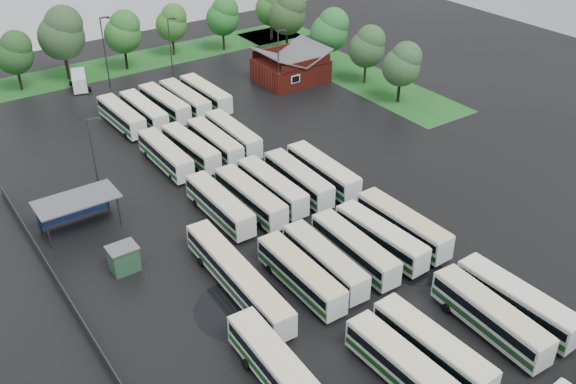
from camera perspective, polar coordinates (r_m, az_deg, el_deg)
ground at (r=60.02m, az=5.03°, el=-7.52°), size 160.00×160.00×0.00m
brick_building at (r=101.79m, az=0.26°, el=10.85°), size 10.07×8.60×5.39m
wash_shed at (r=68.23m, az=-18.35°, el=-0.85°), size 8.20×4.20×3.58m
utility_hut at (r=61.75m, az=-14.40°, el=-5.73°), size 2.70×2.20×2.62m
grass_strip_north at (r=111.75m, az=-15.95°, el=10.54°), size 80.00×10.00×0.01m
grass_strip_east at (r=108.17m, az=4.67°, el=10.96°), size 10.00×50.00×0.01m
west_fence at (r=57.51m, az=-18.11°, el=-10.56°), size 0.10×50.00×1.20m
bus_r1c0 at (r=50.04m, az=10.40°, el=-15.15°), size 2.62×10.98×3.04m
bus_r1c1 at (r=51.96m, az=12.71°, el=-13.33°), size 2.68×10.95×3.03m
bus_r1c3 at (r=55.76m, az=17.52°, el=-10.47°), size 2.87×11.23×3.10m
bus_r1c4 at (r=57.90m, az=19.65°, el=-9.12°), size 2.71×11.20×3.10m
bus_r2c0 at (r=57.47m, az=1.12°, el=-7.32°), size 2.40×10.80×3.00m
bus_r2c1 at (r=59.11m, az=3.25°, el=-6.13°), size 2.62×10.73×2.97m
bus_r2c2 at (r=60.83m, az=5.92°, el=-5.02°), size 2.53×10.81×2.99m
bus_r2c3 at (r=62.67m, az=8.24°, el=-3.98°), size 2.76×10.83×2.99m
bus_r2c4 at (r=64.66m, az=10.17°, el=-2.87°), size 2.64×11.21×3.11m
bus_r3c0 at (r=67.18m, az=-6.11°, el=-1.13°), size 2.40×10.91×3.03m
bus_r3c1 at (r=68.19m, az=-3.39°, el=-0.44°), size 2.47×11.03×3.06m
bus_r3c2 at (r=69.96m, az=-1.44°, el=0.48°), size 2.32×10.83×3.02m
bus_r3c3 at (r=71.41m, az=0.92°, el=1.18°), size 2.66×10.88×3.01m
bus_r3c4 at (r=72.91m, az=3.12°, el=1.87°), size 2.60×11.20×3.11m
bus_r4c0 at (r=77.83m, az=-10.85°, el=3.30°), size 2.37×10.83×3.01m
bus_r4c1 at (r=78.92m, az=-8.65°, el=3.91°), size 2.66×10.78×2.98m
bus_r4c2 at (r=79.95m, az=-6.54°, el=4.45°), size 2.34×10.68×2.97m
bus_r4c3 at (r=81.55m, az=-4.93°, el=5.14°), size 2.59×10.97×3.04m
bus_r5c0 at (r=89.04m, az=-14.58°, el=6.55°), size 2.62×10.92×3.02m
bus_r5c1 at (r=89.85m, az=-12.69°, el=7.03°), size 2.47×10.84×3.01m
bus_r5c2 at (r=91.55m, az=-10.91°, el=7.72°), size 2.80×11.06×3.05m
bus_r5c3 at (r=92.30m, az=-9.13°, el=8.11°), size 2.59×11.20×3.10m
bus_r5c4 at (r=93.79m, az=-7.34°, el=8.63°), size 2.59×11.12×3.08m
artic_bus_west_b at (r=57.36m, az=-4.52°, el=-7.51°), size 2.85×16.12×2.98m
minibus at (r=104.00m, az=-18.07°, el=9.43°), size 3.51×5.86×2.41m
tree_north_1 at (r=104.98m, az=-23.11°, el=11.36°), size 5.56×5.56×9.21m
tree_north_2 at (r=106.31m, az=-19.43°, el=13.23°), size 7.05×7.05×11.68m
tree_north_3 at (r=108.49m, az=-14.42°, el=13.66°), size 5.89×5.89×9.75m
tree_north_4 at (r=113.71m, az=-10.26°, el=14.62°), size 5.34×5.34×8.85m
tree_north_5 at (r=114.90m, az=-5.77°, el=15.31°), size 5.68×5.68×9.41m
tree_north_6 at (r=120.07m, az=-1.43°, el=16.14°), size 5.65×5.65×9.36m
tree_east_0 at (r=94.02m, az=10.18°, el=11.16°), size 5.47×5.47×9.06m
tree_east_1 at (r=100.35m, az=7.12°, el=12.74°), size 5.53×5.53×9.16m
tree_east_2 at (r=105.89m, az=3.80°, el=14.20°), size 6.02×6.02×9.97m
tree_east_3 at (r=113.63m, az=0.02°, el=15.65°), size 6.34×6.34×10.51m
tree_east_4 at (r=120.54m, az=-1.37°, el=16.26°), size 5.78×5.78×9.57m
lamp_post_ne at (r=95.10m, az=-0.80°, el=11.80°), size 1.51×0.29×9.83m
lamp_post_nw at (r=70.63m, az=-16.82°, el=3.14°), size 1.52×0.30×9.86m
lamp_post_back_w at (r=101.21m, az=-15.93°, el=12.22°), size 1.68×0.33×10.90m
lamp_post_back_e at (r=103.59m, az=-10.38°, el=12.84°), size 1.45×0.28×9.44m
puddle_2 at (r=56.60m, az=-4.22°, el=-10.32°), size 8.20×8.20×0.01m
puddle_3 at (r=61.85m, az=11.29°, el=-6.75°), size 5.14×5.14×0.01m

